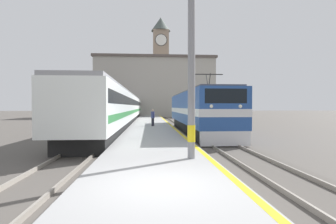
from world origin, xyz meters
TOP-DOWN VIEW (x-y plane):
  - ground_plane at (0.00, 30.00)m, footprint 200.00×200.00m
  - platform at (0.00, 25.00)m, footprint 4.17×140.00m
  - rail_track_near at (3.91, 25.00)m, footprint 2.83×140.00m
  - rail_track_far at (-3.40, 25.00)m, footprint 2.83×140.00m
  - locomotive_train at (3.91, 15.97)m, footprint 2.92×16.92m
  - passenger_train at (-3.40, 28.83)m, footprint 2.92×48.73m
  - catenary_mast at (1.39, 3.03)m, footprint 2.93×0.28m
  - person_on_platform at (0.14, 18.79)m, footprint 0.34×0.34m
  - clock_tower at (2.94, 63.66)m, footprint 5.05×5.05m
  - station_building at (1.10, 51.58)m, footprint 25.63×9.54m

SIDE VIEW (x-z plane):
  - ground_plane at x=0.00m, z-range 0.00..0.00m
  - rail_track_near at x=3.91m, z-range -0.05..0.11m
  - rail_track_far at x=-3.40m, z-range -0.05..0.11m
  - platform at x=0.00m, z-range 0.00..0.38m
  - person_on_platform at x=0.14m, z-range 0.41..2.00m
  - locomotive_train at x=3.91m, z-range -0.44..4.07m
  - passenger_train at x=-3.40m, z-range 0.15..3.84m
  - catenary_mast at x=1.39m, z-range 0.38..9.30m
  - station_building at x=1.10m, z-range 0.02..12.84m
  - clock_tower at x=2.94m, z-range 0.83..26.72m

